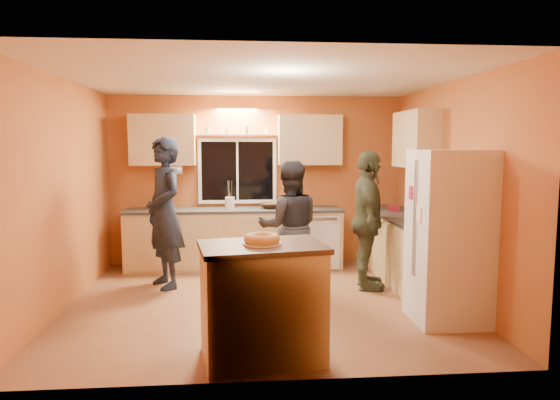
{
  "coord_description": "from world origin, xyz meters",
  "views": [
    {
      "loc": [
        -0.28,
        -5.74,
        1.85
      ],
      "look_at": [
        0.23,
        0.4,
        1.17
      ],
      "focal_mm": 32.0,
      "sensor_mm": 36.0,
      "label": 1
    }
  ],
  "objects": [
    {
      "name": "red_box",
      "position": [
        1.97,
        1.29,
        0.94
      ],
      "size": [
        0.19,
        0.17,
        0.07
      ],
      "primitive_type": "cube",
      "rotation": [
        0.0,
        0.0,
        -0.35
      ],
      "color": "maroon",
      "rests_on": "right_counter"
    },
    {
      "name": "potted_plant",
      "position": [
        1.94,
        -0.24,
        1.05
      ],
      "size": [
        0.29,
        0.25,
        0.3
      ],
      "primitive_type": "imported",
      "rotation": [
        0.0,
        0.0,
        0.07
      ],
      "color": "gray",
      "rests_on": "right_counter"
    },
    {
      "name": "mixing_bowl",
      "position": [
        0.19,
        1.71,
        0.94
      ],
      "size": [
        0.34,
        0.34,
        0.08
      ],
      "primitive_type": "imported",
      "rotation": [
        0.0,
        0.0,
        -0.02
      ],
      "color": "black",
      "rests_on": "back_counter"
    },
    {
      "name": "utensil_crock",
      "position": [
        -0.42,
        1.75,
        0.99
      ],
      "size": [
        0.14,
        0.14,
        0.17
      ],
      "primitive_type": "cylinder",
      "color": "beige",
      "rests_on": "back_counter"
    },
    {
      "name": "refrigerator",
      "position": [
        1.89,
        -0.8,
        0.9
      ],
      "size": [
        0.72,
        0.7,
        1.8
      ],
      "primitive_type": "cube",
      "color": "silver",
      "rests_on": "ground"
    },
    {
      "name": "island",
      "position": [
        -0.09,
        -1.58,
        0.51
      ],
      "size": [
        1.14,
        0.87,
        1.01
      ],
      "rotation": [
        0.0,
        0.0,
        0.16
      ],
      "color": "tan",
      "rests_on": "ground"
    },
    {
      "name": "room_shell",
      "position": [
        0.12,
        0.41,
        1.62
      ],
      "size": [
        4.54,
        4.04,
        2.61
      ],
      "color": "#B26A2D",
      "rests_on": "ground"
    },
    {
      "name": "person_left",
      "position": [
        -1.24,
        0.75,
        0.98
      ],
      "size": [
        0.76,
        0.85,
        1.95
      ],
      "primitive_type": "imported",
      "rotation": [
        0.0,
        0.0,
        -1.05
      ],
      "color": "black",
      "rests_on": "ground"
    },
    {
      "name": "person_right",
      "position": [
        1.36,
        0.45,
        0.89
      ],
      "size": [
        0.6,
        1.1,
        1.78
      ],
      "primitive_type": "imported",
      "rotation": [
        0.0,
        0.0,
        1.41
      ],
      "color": "#313622",
      "rests_on": "ground"
    },
    {
      "name": "person_center",
      "position": [
        0.35,
        0.4,
        0.83
      ],
      "size": [
        0.81,
        0.64,
        1.66
      ],
      "primitive_type": "imported",
      "rotation": [
        0.0,
        0.0,
        3.13
      ],
      "color": "black",
      "rests_on": "ground"
    },
    {
      "name": "ground",
      "position": [
        0.0,
        0.0,
        0.0
      ],
      "size": [
        4.5,
        4.5,
        0.0
      ],
      "primitive_type": "plane",
      "color": "brown",
      "rests_on": "ground"
    },
    {
      "name": "bundt_pastry",
      "position": [
        -0.09,
        -1.58,
        1.06
      ],
      "size": [
        0.31,
        0.31,
        0.09
      ],
      "primitive_type": "torus",
      "color": "tan",
      "rests_on": "island"
    },
    {
      "name": "right_counter",
      "position": [
        1.95,
        0.5,
        0.45
      ],
      "size": [
        0.62,
        1.84,
        0.9
      ],
      "color": "tan",
      "rests_on": "ground"
    },
    {
      "name": "back_counter",
      "position": [
        0.01,
        1.7,
        0.45
      ],
      "size": [
        4.23,
        0.62,
        0.9
      ],
      "color": "tan",
      "rests_on": "ground"
    }
  ]
}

